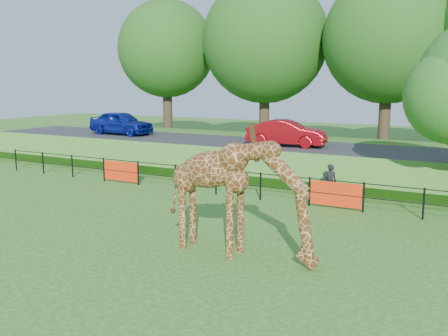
# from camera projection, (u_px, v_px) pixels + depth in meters

# --- Properties ---
(ground) EXTENTS (90.00, 90.00, 0.00)m
(ground) POSITION_uv_depth(u_px,v_px,m) (132.00, 265.00, 12.71)
(ground) COLOR #266218
(ground) RESTS_ON ground
(giraffe) EXTENTS (4.48, 1.00, 3.18)m
(giraffe) POSITION_uv_depth(u_px,v_px,m) (240.00, 198.00, 13.12)
(giraffe) COLOR #593012
(giraffe) RESTS_ON ground
(perimeter_fence) EXTENTS (28.07, 0.10, 1.10)m
(perimeter_fence) POSITION_uv_depth(u_px,v_px,m) (261.00, 186.00, 19.56)
(perimeter_fence) COLOR black
(perimeter_fence) RESTS_ON ground
(embankment) EXTENTS (40.00, 9.00, 1.30)m
(embankment) POSITION_uv_depth(u_px,v_px,m) (319.00, 158.00, 26.05)
(embankment) COLOR #266218
(embankment) RESTS_ON ground
(road) EXTENTS (40.00, 5.00, 0.12)m
(road) POSITION_uv_depth(u_px,v_px,m) (310.00, 148.00, 24.63)
(road) COLOR #303032
(road) RESTS_ON embankment
(car_blue) EXTENTS (4.21, 1.87, 1.41)m
(car_blue) POSITION_uv_depth(u_px,v_px,m) (121.00, 123.00, 30.20)
(car_blue) COLOR #1526AE
(car_blue) RESTS_ON road
(car_red) EXTENTS (4.02, 1.73, 1.29)m
(car_red) POSITION_uv_depth(u_px,v_px,m) (287.00, 133.00, 24.80)
(car_red) COLOR #AA0C14
(car_red) RESTS_ON road
(visitor) EXTENTS (0.61, 0.50, 1.44)m
(visitor) POSITION_uv_depth(u_px,v_px,m) (330.00, 182.00, 19.55)
(visitor) COLOR black
(visitor) RESTS_ON ground
(bg_tree_line) EXTENTS (37.30, 8.80, 11.82)m
(bg_tree_line) POSITION_uv_depth(u_px,v_px,m) (387.00, 37.00, 29.69)
(bg_tree_line) COLOR #372819
(bg_tree_line) RESTS_ON ground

